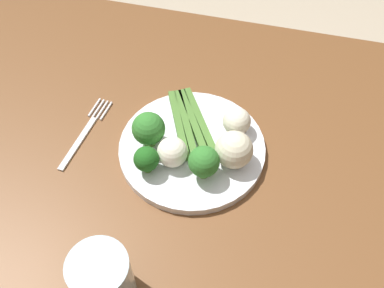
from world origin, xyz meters
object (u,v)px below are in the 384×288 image
broccoli_left (149,129)px  cauliflower_back_right (237,121)px  broccoli_right (146,159)px  cauliflower_edge (172,154)px  dining_table (225,210)px  asparagus_bundle (189,122)px  broccoli_outer_edge (204,162)px  cauliflower_front (236,150)px  fork (85,132)px  water_glass (103,280)px  plate (192,148)px

broccoli_left → cauliflower_back_right: bearing=24.9°
broccoli_right → cauliflower_edge: (0.03, 0.02, -0.00)m
broccoli_left → dining_table: bearing=-10.3°
asparagus_bundle → broccoli_left: 0.08m
broccoli_outer_edge → cauliflower_back_right: bearing=71.7°
dining_table → cauliflower_back_right: (-0.01, 0.09, 0.15)m
cauliflower_front → fork: (-0.27, 0.01, -0.04)m
water_glass → fork: bearing=118.3°
plate → water_glass: size_ratio=2.49×
fork → water_glass: water_glass is taller
plate → broccoli_outer_edge: bearing=-58.3°
broccoli_left → asparagus_bundle: bearing=46.0°
cauliflower_front → water_glass: size_ratio=0.62×
dining_table → cauliflower_front: (0.00, 0.02, 0.15)m
asparagus_bundle → cauliflower_back_right: bearing=66.8°
broccoli_left → water_glass: 0.25m
broccoli_right → broccoli_left: bearing=102.8°
broccoli_outer_edge → cauliflower_back_right: 0.11m
plate → fork: plate is taller
cauliflower_back_right → water_glass: 0.34m
dining_table → fork: (-0.26, 0.03, 0.11)m
dining_table → cauliflower_front: bearing=83.9°
broccoli_right → cauliflower_back_right: 0.17m
cauliflower_edge → water_glass: (-0.03, -0.22, 0.01)m
dining_table → cauliflower_back_right: size_ratio=27.44×
broccoli_outer_edge → cauliflower_front: 0.06m
broccoli_left → water_glass: size_ratio=0.68×
plate → cauliflower_edge: size_ratio=4.98×
asparagus_bundle → cauliflower_edge: size_ratio=3.12×
broccoli_right → fork: broccoli_right is taller
broccoli_right → cauliflower_edge: 0.04m
broccoli_right → cauliflower_front: (0.13, 0.05, 0.00)m
fork → broccoli_right: bearing=-106.3°
broccoli_outer_edge → water_glass: bearing=-111.9°
broccoli_left → plate: bearing=9.7°
plate → broccoli_left: broccoli_left is taller
asparagus_bundle → fork: bearing=-102.0°
cauliflower_edge → cauliflower_back_right: cauliflower_edge is taller
cauliflower_edge → cauliflower_front: 0.10m
asparagus_bundle → broccoli_outer_edge: bearing=-1.5°
broccoli_outer_edge → broccoli_right: 0.09m
broccoli_left → fork: size_ratio=0.40×
cauliflower_front → cauliflower_back_right: bearing=98.5°
broccoli_right → cauliflower_front: size_ratio=0.81×
asparagus_bundle → fork: size_ratio=0.93×
cauliflower_back_right → water_glass: size_ratio=0.48×
broccoli_right → fork: 0.15m
dining_table → water_glass: size_ratio=13.25×
plate → cauliflower_front: cauliflower_front is taller
water_glass → cauliflower_front: bearing=62.8°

